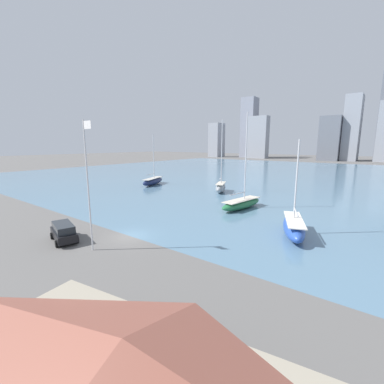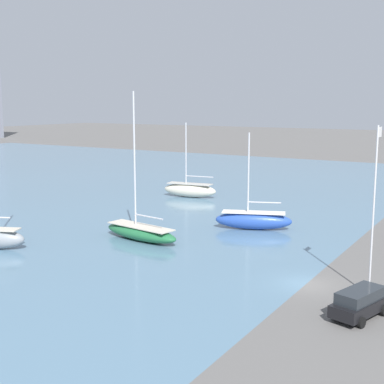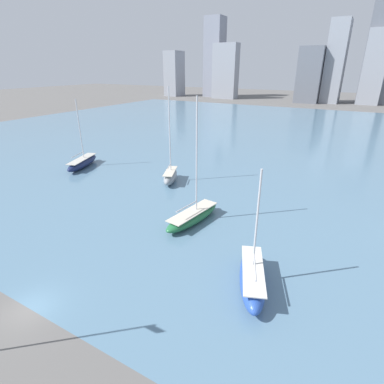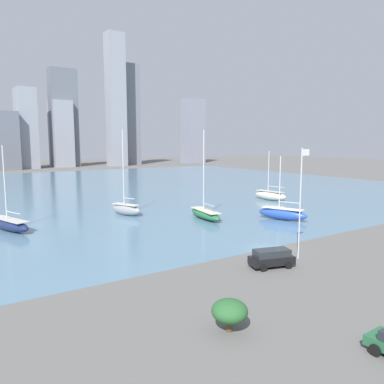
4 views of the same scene
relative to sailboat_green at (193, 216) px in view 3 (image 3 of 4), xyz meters
The scene contains 7 objects.
ground_plane 19.56m from the sailboat_green, 102.67° to the right, with size 500.00×500.00×0.00m, color #605E5B.
harbor_water 51.12m from the sailboat_green, 94.81° to the left, with size 180.00×140.00×0.00m.
distant_city_skyline 153.51m from the sailboat_green, 86.16° to the left, with size 202.89×24.20×70.99m.
sailboat_green is the anchor object (origin of this frame).
sailboat_navy 30.46m from the sailboat_green, 163.16° to the left, with size 5.38×10.07×12.53m.
sailboat_gray 14.37m from the sailboat_green, 134.29° to the left, with size 4.27×6.77×15.21m.
sailboat_blue 12.98m from the sailboat_green, 37.40° to the right, with size 5.09×8.68×10.71m.
Camera 3 is at (20.34, -9.68, 17.90)m, focal length 28.00 mm.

